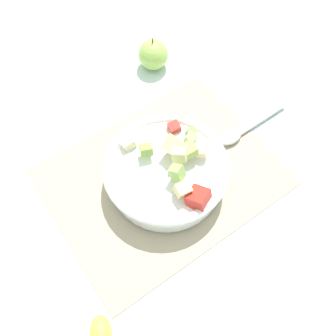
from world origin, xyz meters
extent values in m
plane|color=silver|center=(0.00, 0.00, 0.00)|extent=(2.40, 2.40, 0.00)
cube|color=tan|center=(0.00, 0.00, 0.00)|extent=(0.46, 0.36, 0.01)
cylinder|color=white|center=(0.00, 0.01, 0.03)|extent=(0.23, 0.23, 0.06)
torus|color=white|center=(0.00, 0.01, 0.06)|extent=(0.25, 0.25, 0.02)
cube|color=#8CB74C|center=(0.02, -0.03, 0.08)|extent=(0.03, 0.03, 0.02)
cube|color=#E5D684|center=(0.01, 0.08, 0.09)|extent=(0.03, 0.03, 0.03)
cube|color=red|center=(-0.01, 0.10, 0.07)|extent=(0.05, 0.05, 0.04)
cube|color=#93C160|center=(-0.07, 0.00, 0.08)|extent=(0.03, 0.03, 0.03)
cube|color=#A3CC6B|center=(-0.09, -0.02, 0.07)|extent=(0.02, 0.03, 0.03)
cube|color=red|center=(-0.06, -0.05, 0.07)|extent=(0.03, 0.03, 0.02)
cube|color=beige|center=(-0.03, 0.02, 0.10)|extent=(0.04, 0.04, 0.03)
cube|color=#93C160|center=(0.00, 0.05, 0.09)|extent=(0.03, 0.04, 0.04)
cube|color=beige|center=(0.03, -0.07, 0.07)|extent=(0.03, 0.03, 0.03)
cube|color=#E5D684|center=(-0.03, 0.00, 0.09)|extent=(0.05, 0.04, 0.04)
cube|color=beige|center=(-0.07, 0.03, 0.08)|extent=(0.03, 0.03, 0.03)
cube|color=#8CB74C|center=(-0.05, 0.02, 0.09)|extent=(0.03, 0.03, 0.02)
ellipsoid|color=#B7B7BC|center=(-0.17, 0.01, 0.01)|extent=(0.06, 0.04, 0.01)
cube|color=#B7B7BC|center=(-0.26, 0.01, 0.01)|extent=(0.15, 0.02, 0.01)
sphere|color=#9EC656|center=(-0.16, -0.27, 0.04)|extent=(0.07, 0.07, 0.07)
cylinder|color=brown|center=(-0.16, -0.27, 0.08)|extent=(0.00, 0.00, 0.01)
ellipsoid|color=yellow|center=(0.25, 0.19, 0.02)|extent=(0.05, 0.06, 0.04)
camera|label=1|loc=(0.20, 0.30, 0.68)|focal=39.45mm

